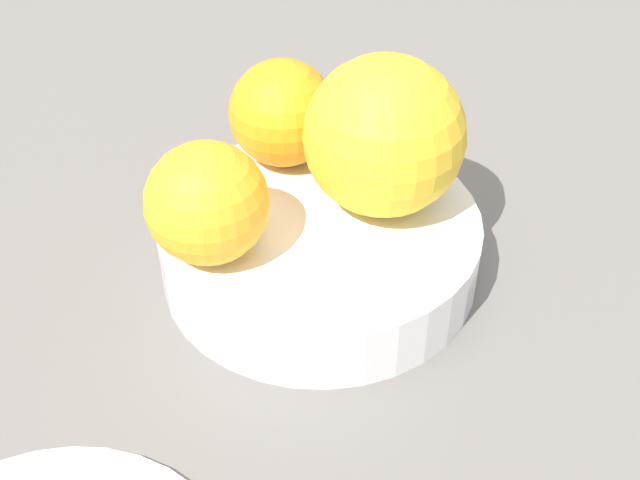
% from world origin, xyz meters
% --- Properties ---
extents(ground_plane, '(1.10, 1.10, 0.02)m').
position_xyz_m(ground_plane, '(0.00, 0.00, -0.01)').
color(ground_plane, '#66605B').
extents(fruit_bowl, '(0.17, 0.17, 0.04)m').
position_xyz_m(fruit_bowl, '(0.00, 0.00, 0.02)').
color(fruit_bowl, white).
rests_on(fruit_bowl, ground_plane).
extents(orange_in_bowl_0, '(0.09, 0.09, 0.09)m').
position_xyz_m(orange_in_bowl_0, '(0.01, 0.03, 0.08)').
color(orange_in_bowl_0, yellow).
rests_on(orange_in_bowl_0, fruit_bowl).
extents(orange_in_bowl_1, '(0.06, 0.06, 0.06)m').
position_xyz_m(orange_in_bowl_1, '(-0.02, -0.06, 0.07)').
color(orange_in_bowl_1, '#F9A823').
rests_on(orange_in_bowl_1, fruit_bowl).
extents(orange_in_bowl_2, '(0.06, 0.06, 0.06)m').
position_xyz_m(orange_in_bowl_2, '(-0.05, 0.03, 0.07)').
color(orange_in_bowl_2, orange).
rests_on(orange_in_bowl_2, fruit_bowl).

